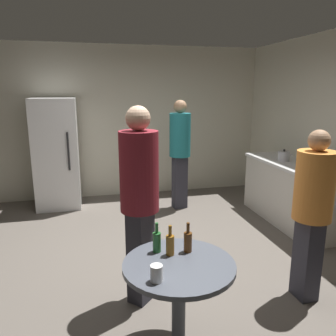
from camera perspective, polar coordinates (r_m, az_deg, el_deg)
The scene contains 14 objects.
ground_plane at distance 4.03m, azimuth -3.85°, elevation -16.09°, with size 5.20×5.20×0.10m, color #5B544C.
wall_back at distance 6.16m, azimuth -8.22°, elevation 7.72°, with size 5.32×0.06×2.70m, color beige.
refrigerator at distance 5.79m, azimuth -18.53°, elevation 2.33°, with size 0.70×0.68×1.80m.
kitchen_counter at distance 5.22m, azimuth 20.32°, elevation -4.03°, with size 0.64×1.79×0.90m.
kettle at distance 5.22m, azimuth 19.23°, elevation 1.95°, with size 0.24×0.17×0.18m.
wine_bottle_on_counter at distance 4.75m, azimuth 23.79°, elevation 1.09°, with size 0.08×0.08×0.31m.
foreground_table at distance 2.49m, azimuth 1.88°, elevation -18.04°, with size 0.80×0.80×0.73m.
beer_bottle_amber at distance 2.50m, azimuth 0.36°, elevation -12.92°, with size 0.06×0.06×0.23m.
beer_bottle_brown at distance 2.56m, azimuth 3.41°, elevation -12.38°, with size 0.06×0.06×0.23m.
beer_bottle_green at distance 2.55m, azimuth -1.93°, elevation -12.41°, with size 0.06×0.06×0.23m.
plastic_cup_white at distance 2.21m, azimuth -1.98°, elevation -17.56°, with size 0.08×0.08×0.11m, color white.
person_in_teal_shirt at distance 5.39m, azimuth 2.06°, elevation 3.79°, with size 0.39×0.39×1.77m.
person_in_orange_shirt at distance 3.26m, azimuth 23.50°, elevation -5.65°, with size 0.35×0.35×1.59m.
person_in_maroon_shirt at distance 2.92m, azimuth -4.91°, elevation -4.03°, with size 0.48×0.48×1.80m.
Camera 1 is at (-0.57, -3.48, 1.92)m, focal length 35.63 mm.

